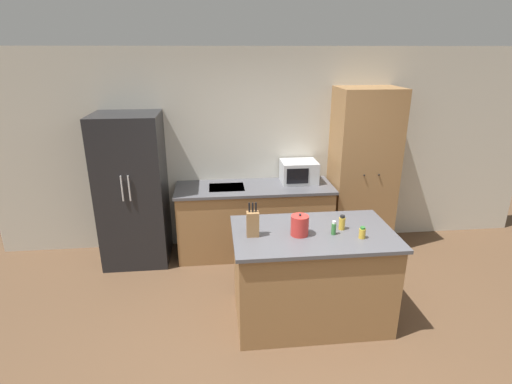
# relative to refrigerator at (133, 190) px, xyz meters

# --- Properties ---
(ground_plane) EXTENTS (14.00, 14.00, 0.00)m
(ground_plane) POSITION_rel_refrigerator_xyz_m (1.77, -1.95, -0.93)
(ground_plane) COLOR brown
(wall_back) EXTENTS (7.20, 0.06, 2.60)m
(wall_back) POSITION_rel_refrigerator_xyz_m (1.77, 0.38, 0.37)
(wall_back) COLOR beige
(wall_back) RESTS_ON ground_plane
(refrigerator) EXTENTS (0.78, 0.72, 1.86)m
(refrigerator) POSITION_rel_refrigerator_xyz_m (0.00, 0.00, 0.00)
(refrigerator) COLOR black
(refrigerator) RESTS_ON ground_plane
(back_counter) EXTENTS (2.00, 0.69, 0.92)m
(back_counter) POSITION_rel_refrigerator_xyz_m (1.50, 0.03, -0.47)
(back_counter) COLOR olive
(back_counter) RESTS_ON ground_plane
(pantry_cabinet) EXTENTS (0.78, 0.61, 2.13)m
(pantry_cabinet) POSITION_rel_refrigerator_xyz_m (2.92, 0.06, 0.13)
(pantry_cabinet) COLOR olive
(pantry_cabinet) RESTS_ON ground_plane
(kitchen_island) EXTENTS (1.52, 0.92, 0.95)m
(kitchen_island) POSITION_rel_refrigerator_xyz_m (1.91, -1.42, -0.46)
(kitchen_island) COLOR olive
(kitchen_island) RESTS_ON ground_plane
(microwave) EXTENTS (0.46, 0.38, 0.28)m
(microwave) POSITION_rel_refrigerator_xyz_m (2.10, 0.14, 0.13)
(microwave) COLOR #B2B5B7
(microwave) RESTS_ON back_counter
(knife_block) EXTENTS (0.11, 0.08, 0.33)m
(knife_block) POSITION_rel_refrigerator_xyz_m (1.34, -1.45, 0.14)
(knife_block) COLOR olive
(knife_block) RESTS_ON kitchen_island
(spice_bottle_tall_dark) EXTENTS (0.06, 0.06, 0.14)m
(spice_bottle_tall_dark) POSITION_rel_refrigerator_xyz_m (2.19, -1.40, 0.08)
(spice_bottle_tall_dark) COLOR gold
(spice_bottle_tall_dark) RESTS_ON kitchen_island
(spice_bottle_short_red) EXTENTS (0.04, 0.04, 0.13)m
(spice_bottle_short_red) POSITION_rel_refrigerator_xyz_m (2.08, -1.50, 0.08)
(spice_bottle_short_red) COLOR #337033
(spice_bottle_short_red) RESTS_ON kitchen_island
(spice_bottle_amber_oil) EXTENTS (0.06, 0.06, 0.11)m
(spice_bottle_amber_oil) POSITION_rel_refrigerator_xyz_m (2.32, -1.60, 0.07)
(spice_bottle_amber_oil) COLOR gold
(spice_bottle_amber_oil) RESTS_ON kitchen_island
(kettle) EXTENTS (0.16, 0.16, 0.21)m
(kettle) POSITION_rel_refrigerator_xyz_m (1.77, -1.47, 0.11)
(kettle) COLOR #B72D28
(kettle) RESTS_ON kitchen_island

